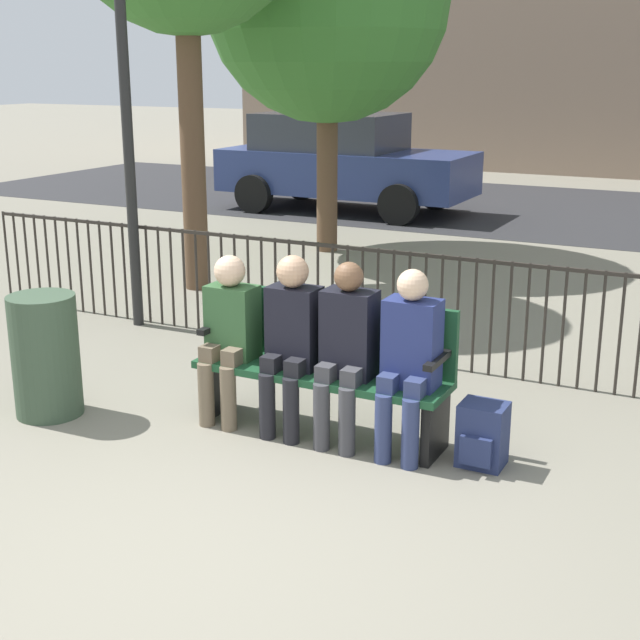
{
  "coord_description": "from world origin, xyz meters",
  "views": [
    {
      "loc": [
        2.52,
        -3.28,
        2.41
      ],
      "look_at": [
        0.0,
        1.71,
        0.8
      ],
      "focal_mm": 50.0,
      "sensor_mm": 36.0,
      "label": 1
    }
  ],
  "objects": [
    {
      "name": "ground_plane",
      "position": [
        0.0,
        0.0,
        0.0
      ],
      "size": [
        80.0,
        80.0,
        0.0
      ],
      "primitive_type": "plane",
      "color": "gray"
    },
    {
      "name": "backpack",
      "position": [
        1.12,
        1.72,
        0.2
      ],
      "size": [
        0.28,
        0.28,
        0.41
      ],
      "color": "navy",
      "rests_on": "ground"
    },
    {
      "name": "lamp_post",
      "position": [
        -2.74,
        3.26,
        2.61
      ],
      "size": [
        0.28,
        0.28,
        4.0
      ],
      "color": "black",
      "rests_on": "ground"
    },
    {
      "name": "seated_person_0",
      "position": [
        -0.67,
        1.66,
        0.66
      ],
      "size": [
        0.34,
        0.39,
        1.17
      ],
      "color": "brown",
      "rests_on": "ground"
    },
    {
      "name": "seated_person_3",
      "position": [
        0.64,
        1.66,
        0.67
      ],
      "size": [
        0.34,
        0.39,
        1.21
      ],
      "color": "navy",
      "rests_on": "ground"
    },
    {
      "name": "fence_railing",
      "position": [
        -0.02,
        3.37,
        0.56
      ],
      "size": [
        9.01,
        0.03,
        0.95
      ],
      "color": "#2D2823",
      "rests_on": "ground"
    },
    {
      "name": "parked_car_0",
      "position": [
        -3.96,
        10.35,
        0.84
      ],
      "size": [
        4.2,
        1.94,
        1.62
      ],
      "color": "navy",
      "rests_on": "ground"
    },
    {
      "name": "park_bench",
      "position": [
        0.0,
        1.79,
        0.49
      ],
      "size": [
        1.76,
        0.45,
        0.92
      ],
      "color": "#194728",
      "rests_on": "ground"
    },
    {
      "name": "street_surface",
      "position": [
        0.0,
        12.0,
        0.0
      ],
      "size": [
        24.0,
        6.0,
        0.01
      ],
      "color": "#2B2B2D",
      "rests_on": "ground"
    },
    {
      "name": "seated_person_2",
      "position": [
        0.21,
        1.66,
        0.67
      ],
      "size": [
        0.34,
        0.39,
        1.21
      ],
      "color": "#3D3D42",
      "rests_on": "ground"
    },
    {
      "name": "trash_bin",
      "position": [
        -1.89,
        1.15,
        0.44
      ],
      "size": [
        0.47,
        0.47,
        0.87
      ],
      "color": "#384C38",
      "rests_on": "ground"
    },
    {
      "name": "seated_person_1",
      "position": [
        -0.19,
        1.66,
        0.68
      ],
      "size": [
        0.34,
        0.39,
        1.22
      ],
      "color": "black",
      "rests_on": "ground"
    }
  ]
}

